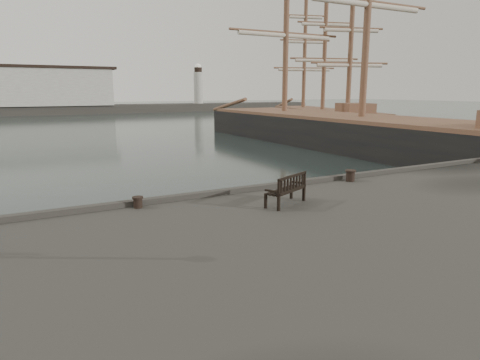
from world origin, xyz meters
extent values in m
plane|color=black|center=(0.00, 0.00, 0.00)|extent=(400.00, 400.00, 0.00)
cube|color=#383530|center=(0.00, 92.00, 1.00)|extent=(140.00, 8.00, 2.00)
cylinder|color=beige|center=(38.00, 92.00, 6.00)|extent=(2.40, 2.40, 8.00)
sphere|color=silver|center=(38.00, 92.00, 11.40)|extent=(1.61, 1.61, 1.61)
cube|color=black|center=(0.41, -2.43, 2.03)|extent=(1.81, 1.24, 0.04)
cube|color=black|center=(0.51, -2.66, 2.29)|extent=(1.60, 0.76, 0.52)
cube|color=black|center=(0.41, -2.43, 1.80)|extent=(1.68, 1.11, 0.47)
cylinder|color=black|center=(-4.00, -0.50, 1.74)|extent=(0.38, 0.38, 0.37)
cylinder|color=black|center=(4.92, -0.66, 1.80)|extent=(0.49, 0.49, 0.47)
cube|color=black|center=(21.04, 15.30, 0.45)|extent=(9.30, 44.71, 4.46)
cube|color=brown|center=(21.04, 15.30, 2.83)|extent=(8.85, 43.81, 0.30)
cube|color=black|center=(31.71, 33.79, 0.41)|extent=(14.32, 29.01, 4.07)
cube|color=brown|center=(31.71, 33.79, 2.59)|extent=(13.85, 28.38, 0.30)
cylinder|color=brown|center=(29.33, 26.18, 11.09)|extent=(0.57, 0.57, 17.30)
cylinder|color=brown|center=(31.71, 33.79, 12.62)|extent=(0.57, 0.57, 20.35)
cylinder|color=brown|center=(34.09, 41.40, 11.40)|extent=(0.57, 0.57, 17.91)
camera|label=1|loc=(-7.52, -13.76, 5.26)|focal=32.00mm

